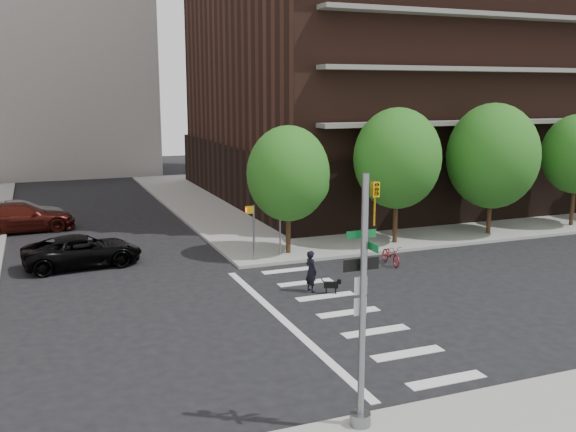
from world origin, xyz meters
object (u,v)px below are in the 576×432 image
at_px(parked_car_black, 83,251).
at_px(dog_walker, 311,271).
at_px(traffic_signal, 363,322).
at_px(parked_car_maroon, 21,217).
at_px(parked_car_silver, 22,215).
at_px(scooter, 391,255).

distance_m(parked_car_black, dog_walker, 11.00).
xyz_separation_m(traffic_signal, dog_walker, (3.20, 10.30, -1.85)).
xyz_separation_m(parked_car_black, parked_car_maroon, (-2.70, 9.00, 0.11)).
distance_m(parked_car_black, parked_car_silver, 10.30).
xyz_separation_m(parked_car_black, parked_car_silver, (-2.70, 9.94, 0.08)).
relative_size(traffic_signal, parked_car_black, 1.14).
height_order(traffic_signal, parked_car_black, traffic_signal).
distance_m(parked_car_maroon, parked_car_silver, 0.94).
bearing_deg(parked_car_black, dog_walker, -136.56).
bearing_deg(traffic_signal, parked_car_black, 105.95).
bearing_deg(traffic_signal, scooter, 56.84).
distance_m(scooter, dog_walker, 5.68).
bearing_deg(parked_car_maroon, dog_walker, -149.81).
xyz_separation_m(traffic_signal, parked_car_maroon, (-7.73, 26.60, -1.86)).
xyz_separation_m(traffic_signal, parked_car_silver, (-7.73, 27.54, -1.89)).
bearing_deg(parked_car_silver, dog_walker, -151.29).
height_order(parked_car_black, parked_car_silver, parked_car_silver).
bearing_deg(dog_walker, traffic_signal, 150.70).
xyz_separation_m(scooter, dog_walker, (-5.12, -2.43, 0.38)).
bearing_deg(scooter, parked_car_black, 164.95).
distance_m(parked_car_silver, dog_walker, 20.41).
relative_size(parked_car_black, parked_car_silver, 1.07).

